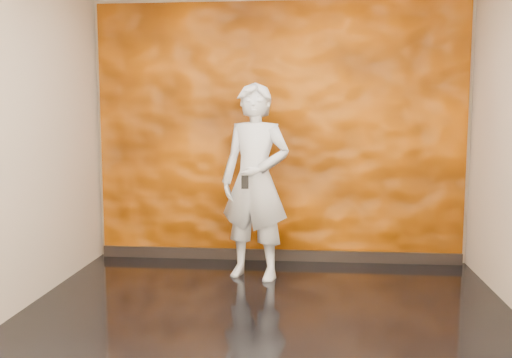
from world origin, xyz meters
name	(u,v)px	position (x,y,z in m)	size (l,w,h in m)	color
room	(264,141)	(0.00, 0.00, 1.40)	(4.02, 4.02, 2.81)	black
feature_wall	(279,133)	(0.00, 1.96, 1.38)	(3.90, 0.06, 2.75)	#C85800
baseboard	(278,255)	(0.00, 1.92, 0.06)	(3.90, 0.04, 0.12)	black
man	(255,182)	(-0.19, 1.28, 0.94)	(0.69, 0.45, 1.89)	#A2A8B1
phone	(245,182)	(-0.25, 0.98, 0.97)	(0.07, 0.01, 0.12)	black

